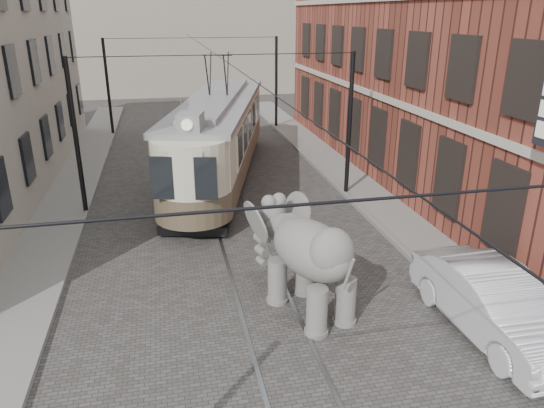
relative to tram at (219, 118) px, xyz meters
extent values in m
plane|color=#484542|center=(-0.18, -9.59, -2.86)|extent=(120.00, 120.00, 0.00)
cube|color=slate|center=(5.82, -9.59, -2.79)|extent=(2.00, 60.00, 0.15)
cube|color=slate|center=(-6.68, -9.59, -2.79)|extent=(2.00, 60.00, 0.15)
cube|color=#5F2A1F|center=(10.82, -0.59, 3.14)|extent=(8.00, 26.00, 12.00)
cube|color=gray|center=(-0.18, 30.41, 4.14)|extent=(28.00, 10.00, 14.00)
imported|color=#B8B8BD|center=(4.98, -14.05, -2.03)|extent=(1.97, 5.11, 1.66)
camera|label=1|loc=(-2.52, -23.40, 4.58)|focal=33.65mm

